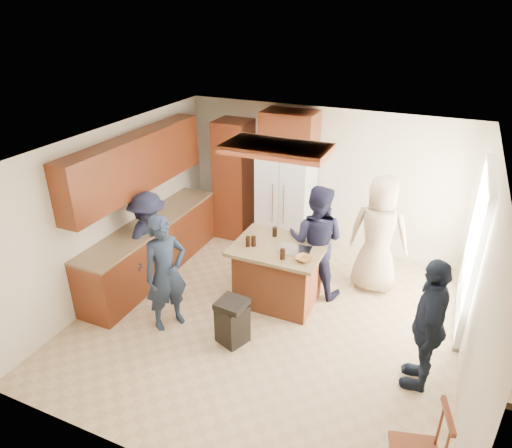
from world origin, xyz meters
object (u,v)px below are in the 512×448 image
at_px(person_side_right, 428,325).
at_px(refrigerator, 286,201).
at_px(person_front_left, 166,273).
at_px(person_counter, 150,240).
at_px(person_behind_left, 316,241).
at_px(kitchen_island, 278,273).
at_px(trash_bin, 232,321).
at_px(person_behind_right, 379,235).

bearing_deg(person_side_right, refrigerator, -134.70).
height_order(person_front_left, person_counter, person_front_left).
distance_m(person_behind_left, kitchen_island, 0.73).
bearing_deg(trash_bin, person_side_right, 5.91).
height_order(person_front_left, person_behind_left, person_behind_left).
bearing_deg(person_counter, person_behind_left, -78.66).
bearing_deg(trash_bin, person_behind_right, 54.56).
height_order(person_side_right, kitchen_island, person_side_right).
relative_size(person_front_left, refrigerator, 0.91).
height_order(person_behind_left, refrigerator, refrigerator).
bearing_deg(kitchen_island, refrigerator, 107.02).
distance_m(person_front_left, person_counter, 1.10).
bearing_deg(person_behind_left, kitchen_island, 45.62).
relative_size(person_behind_right, person_side_right, 1.11).
xyz_separation_m(refrigerator, kitchen_island, (0.50, -1.63, -0.43)).
xyz_separation_m(person_behind_right, refrigerator, (-1.74, 0.70, -0.02)).
distance_m(person_side_right, refrigerator, 3.61).
relative_size(person_front_left, person_side_right, 0.99).
bearing_deg(kitchen_island, person_side_right, -22.10).
bearing_deg(person_front_left, kitchen_island, -15.97).
bearing_deg(person_behind_right, person_counter, 24.14).
height_order(person_side_right, refrigerator, refrigerator).
bearing_deg(person_counter, person_front_left, -140.69).
xyz_separation_m(person_behind_right, person_side_right, (0.88, -1.79, -0.09)).
xyz_separation_m(person_counter, refrigerator, (1.47, 2.00, 0.13)).
height_order(refrigerator, trash_bin, refrigerator).
distance_m(person_counter, trash_bin, 1.96).
height_order(person_behind_right, trash_bin, person_behind_right).
bearing_deg(person_front_left, person_behind_right, -19.26).
distance_m(person_behind_left, trash_bin, 1.75).
height_order(person_front_left, trash_bin, person_front_left).
relative_size(person_front_left, person_behind_right, 0.89).
distance_m(refrigerator, trash_bin, 2.81).
xyz_separation_m(person_front_left, trash_bin, (0.96, 0.02, -0.50)).
xyz_separation_m(person_behind_left, person_counter, (-2.39, -0.80, -0.10)).
bearing_deg(trash_bin, refrigerator, 96.05).
distance_m(person_front_left, person_side_right, 3.29).
bearing_deg(person_front_left, person_side_right, -55.18).
bearing_deg(person_behind_right, person_side_right, 118.14).
distance_m(person_behind_left, refrigerator, 1.50).
bearing_deg(kitchen_island, person_front_left, -136.19).
relative_size(person_behind_right, refrigerator, 1.02).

